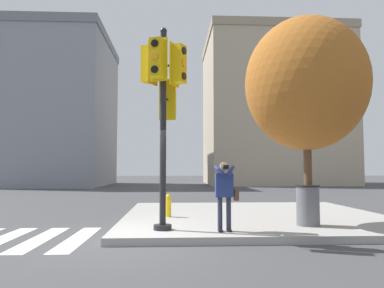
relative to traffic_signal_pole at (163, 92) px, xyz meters
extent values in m
plane|color=#424244|center=(-0.72, -0.52, -3.43)|extent=(160.00, 160.00, 0.00)
cube|color=#9E9B96|center=(2.78, 2.98, -3.34)|extent=(8.00, 8.00, 0.17)
cube|color=silver|center=(-1.92, -0.06, -3.42)|extent=(0.47, 3.18, 0.01)
cube|color=silver|center=(-2.77, -0.06, -3.42)|extent=(0.47, 3.18, 0.01)
cube|color=silver|center=(-3.61, -0.06, -3.42)|extent=(0.47, 3.18, 0.01)
cylinder|color=black|center=(0.00, 0.00, -3.19)|extent=(0.42, 0.42, 0.12)
cylinder|color=black|center=(0.00, 0.00, -0.85)|extent=(0.15, 0.15, 4.57)
sphere|color=black|center=(0.00, 0.00, 1.48)|extent=(0.16, 0.16, 0.16)
cylinder|color=black|center=(0.06, 0.19, -0.14)|extent=(0.12, 0.24, 0.05)
cube|color=#E5B70C|center=(0.14, 0.41, -0.14)|extent=(0.36, 0.32, 0.90)
cube|color=#E5B70C|center=(0.09, 0.29, -0.14)|extent=(0.41, 0.15, 1.02)
cylinder|color=black|center=(0.18, 0.54, 0.16)|extent=(0.17, 0.08, 0.17)
cylinder|color=orange|center=(0.18, 0.54, -0.14)|extent=(0.17, 0.08, 0.17)
cylinder|color=black|center=(0.18, 0.54, -0.44)|extent=(0.17, 0.08, 0.17)
cylinder|color=black|center=(-0.06, -0.18, 0.70)|extent=(0.13, 0.24, 0.05)
cube|color=#E5B70C|center=(-0.14, -0.41, 0.70)|extent=(0.36, 0.33, 0.90)
cube|color=#E5B70C|center=(-0.10, -0.28, 0.70)|extent=(0.40, 0.16, 1.02)
cylinder|color=black|center=(-0.18, -0.54, 1.00)|extent=(0.17, 0.08, 0.17)
cylinder|color=orange|center=(-0.18, -0.54, 0.70)|extent=(0.17, 0.08, 0.17)
cylinder|color=black|center=(-0.18, -0.54, 0.40)|extent=(0.17, 0.08, 0.17)
cylinder|color=black|center=(-0.17, 0.09, 0.71)|extent=(0.23, 0.16, 0.05)
cube|color=#E5B70C|center=(-0.38, 0.21, 0.71)|extent=(0.35, 0.38, 0.90)
cube|color=#E5B70C|center=(-0.26, 0.15, 0.71)|extent=(0.22, 0.38, 1.02)
cylinder|color=black|center=(-0.50, 0.27, 1.01)|extent=(0.11, 0.16, 0.17)
cylinder|color=orange|center=(-0.50, 0.27, 0.71)|extent=(0.11, 0.16, 0.17)
cylinder|color=black|center=(-0.50, 0.27, 0.41)|extent=(0.11, 0.16, 0.17)
cylinder|color=black|center=(0.17, -0.10, 0.62)|extent=(0.23, 0.16, 0.05)
cube|color=#E5B70C|center=(0.38, -0.22, 0.62)|extent=(0.36, 0.38, 0.90)
cube|color=#E5B70C|center=(0.26, -0.15, 0.62)|extent=(0.23, 0.38, 1.02)
cylinder|color=black|center=(0.49, -0.28, 0.92)|extent=(0.11, 0.16, 0.17)
cylinder|color=orange|center=(0.49, -0.28, 0.62)|extent=(0.11, 0.16, 0.17)
cylinder|color=black|center=(0.49, -0.28, 0.32)|extent=(0.11, 0.16, 0.17)
cube|color=black|center=(1.32, -0.30, -3.23)|extent=(0.09, 0.24, 0.05)
cube|color=black|center=(1.52, -0.30, -3.23)|extent=(0.09, 0.24, 0.05)
cylinder|color=#282D42|center=(1.32, -0.24, -2.87)|extent=(0.11, 0.11, 0.77)
cylinder|color=#282D42|center=(1.52, -0.24, -2.87)|extent=(0.11, 0.11, 0.77)
cube|color=navy|center=(1.42, -0.24, -2.21)|extent=(0.40, 0.22, 0.55)
sphere|color=tan|center=(1.42, -0.24, -1.78)|extent=(0.20, 0.20, 0.20)
cube|color=black|center=(1.42, -0.55, -1.80)|extent=(0.12, 0.10, 0.09)
cylinder|color=black|center=(1.42, -0.62, -1.80)|extent=(0.06, 0.08, 0.06)
cylinder|color=navy|center=(1.28, -0.38, -1.87)|extent=(0.23, 0.35, 0.22)
cylinder|color=navy|center=(1.55, -0.38, -1.87)|extent=(0.23, 0.35, 0.22)
cube|color=brown|center=(1.70, -0.22, -2.43)|extent=(0.10, 0.20, 0.26)
cylinder|color=brown|center=(3.69, 0.60, -1.99)|extent=(0.21, 0.21, 2.53)
ellipsoid|color=#A86023|center=(3.69, 0.60, 0.38)|extent=(3.15, 3.15, 3.46)
cylinder|color=yellow|center=(0.11, 2.37, -2.98)|extent=(0.16, 0.16, 0.54)
sphere|color=yellow|center=(0.11, 2.37, -2.66)|extent=(0.15, 0.15, 0.15)
cylinder|color=yellow|center=(0.11, 2.26, -2.92)|extent=(0.07, 0.06, 0.07)
cylinder|color=#5B5B60|center=(3.62, 0.47, -2.77)|extent=(0.56, 0.56, 0.96)
cylinder|color=black|center=(3.62, 0.47, -2.27)|extent=(0.59, 0.59, 0.04)
cube|color=gray|center=(-11.46, 28.47, 3.53)|extent=(10.36, 12.55, 13.91)
cube|color=slate|center=(-11.46, 28.47, 10.88)|extent=(10.56, 12.75, 0.80)
cube|color=tan|center=(10.85, 30.67, 4.05)|extent=(13.92, 11.85, 14.94)
cube|color=gray|center=(10.85, 30.67, 11.92)|extent=(14.12, 12.05, 0.80)
camera|label=1|loc=(0.25, -8.83, -1.84)|focal=35.00mm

